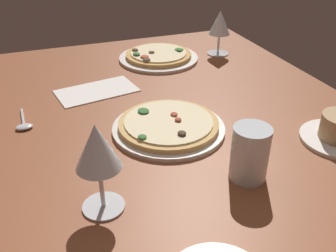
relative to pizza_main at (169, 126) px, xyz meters
The scene contains 8 objects.
dining_table 7.20cm from the pizza_main, 22.50° to the right, with size 150.00×110.00×4.00cm, color brown.
pizza_main is the anchor object (origin of this frame).
pizza_side 46.55cm from the pizza_main, 163.88° to the left, with size 26.64×26.64×3.36cm.
wine_glass_far 30.51cm from the pizza_main, 43.77° to the right, with size 7.68×7.68×16.77cm.
wine_glass_near 55.61cm from the pizza_main, 141.25° to the left, with size 7.40×7.40×15.10cm.
water_glass 23.48cm from the pizza_main, 20.90° to the left, with size 7.24×7.24×10.91cm.
paper_menu 29.31cm from the pizza_main, 156.46° to the right, with size 12.23×21.84×0.30cm, color white.
spoon 34.60cm from the pizza_main, 113.42° to the right, with size 11.11×4.09×1.00cm.
Camera 1 is at (65.68, -24.07, 50.10)cm, focal length 40.71 mm.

